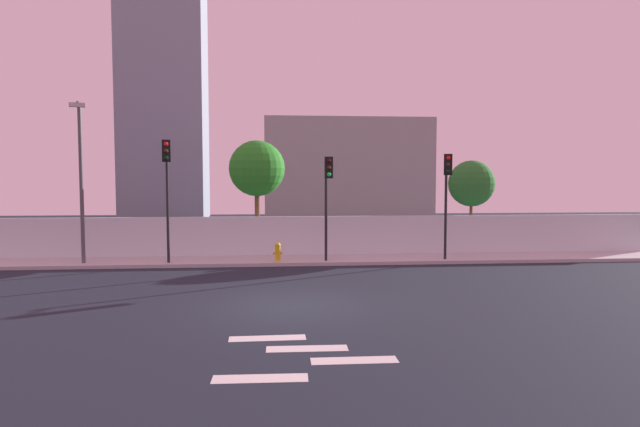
% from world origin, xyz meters
% --- Properties ---
extents(ground_plane, '(80.00, 80.00, 0.00)m').
position_xyz_m(ground_plane, '(0.00, 0.00, 0.00)').
color(ground_plane, black).
extents(sidewalk, '(36.00, 2.40, 0.15)m').
position_xyz_m(sidewalk, '(0.00, 8.20, 0.07)').
color(sidewalk, '#B1B1B1').
rests_on(sidewalk, ground).
extents(perimeter_wall, '(36.00, 0.18, 1.80)m').
position_xyz_m(perimeter_wall, '(0.00, 9.49, 1.05)').
color(perimeter_wall, silver).
rests_on(perimeter_wall, sidewalk).
extents(crosswalk_marking, '(3.72, 3.02, 0.01)m').
position_xyz_m(crosswalk_marking, '(-0.05, -4.53, 0.00)').
color(crosswalk_marking, silver).
rests_on(crosswalk_marking, ground).
extents(traffic_light_left, '(0.39, 1.12, 5.14)m').
position_xyz_m(traffic_light_left, '(-4.93, 7.10, 3.86)').
color(traffic_light_left, black).
rests_on(traffic_light_left, sidewalk).
extents(traffic_light_center, '(0.34, 1.19, 4.48)m').
position_xyz_m(traffic_light_center, '(1.74, 7.03, 3.42)').
color(traffic_light_center, black).
rests_on(traffic_light_center, sidewalk).
extents(traffic_light_right, '(0.46, 1.13, 4.61)m').
position_xyz_m(traffic_light_right, '(6.94, 7.07, 3.51)').
color(traffic_light_right, black).
rests_on(traffic_light_right, sidewalk).
extents(street_lamp_curbside, '(0.82, 1.69, 6.60)m').
position_xyz_m(street_lamp_curbside, '(-8.52, 7.54, 4.03)').
color(street_lamp_curbside, '#4C4C51').
rests_on(street_lamp_curbside, sidewalk).
extents(fire_hydrant, '(0.44, 0.26, 0.83)m').
position_xyz_m(fire_hydrant, '(-0.37, 7.42, 0.60)').
color(fire_hydrant, gold).
rests_on(fire_hydrant, sidewalk).
extents(roadside_tree_leftmost, '(2.74, 2.74, 5.59)m').
position_xyz_m(roadside_tree_leftmost, '(-1.35, 11.05, 4.19)').
color(roadside_tree_leftmost, brown).
rests_on(roadside_tree_leftmost, ground).
extents(roadside_tree_midleft, '(2.35, 2.35, 4.64)m').
position_xyz_m(roadside_tree_midleft, '(9.51, 11.05, 3.45)').
color(roadside_tree_midleft, brown).
rests_on(roadside_tree_midleft, ground).
extents(low_building_distant, '(11.67, 6.00, 7.88)m').
position_xyz_m(low_building_distant, '(4.70, 23.49, 3.94)').
color(low_building_distant, '#969696').
rests_on(low_building_distant, ground).
extents(tower_on_skyline, '(7.56, 5.00, 22.68)m').
position_xyz_m(tower_on_skyline, '(-10.57, 35.49, 11.34)').
color(tower_on_skyline, gray).
rests_on(tower_on_skyline, ground).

